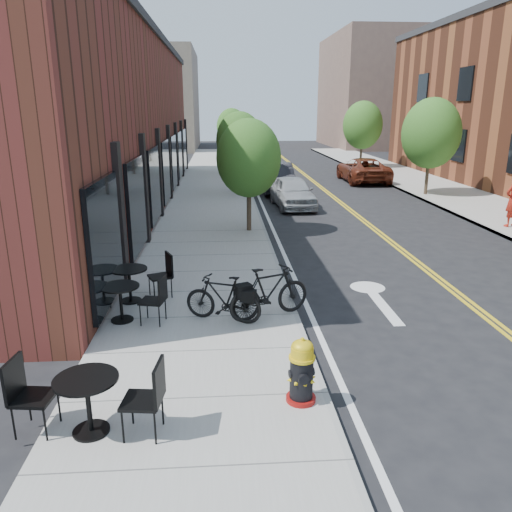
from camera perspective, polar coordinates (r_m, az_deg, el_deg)
name	(u,v)px	position (r m, az deg, el deg)	size (l,w,h in m)	color
ground	(311,353)	(9.21, 6.27, -10.93)	(120.00, 120.00, 0.00)	black
sidewalk_near	(210,226)	(18.51, -5.31, 3.46)	(4.00, 70.00, 0.12)	#9E9B93
building_near	(102,126)	(22.59, -17.20, 13.99)	(5.00, 28.00, 7.00)	#4D2618
bg_building_left	(158,100)	(56.40, -11.09, 17.06)	(8.00, 14.00, 10.00)	#726656
bg_building_right	(375,92)	(60.65, 13.45, 17.81)	(10.00, 16.00, 12.00)	brown
tree_near_a	(249,158)	(17.13, -0.83, 11.10)	(2.20, 2.20, 3.81)	#382B1E
tree_near_b	(240,140)	(25.09, -1.89, 13.08)	(2.30, 2.30, 3.98)	#382B1E
tree_near_c	(235,135)	(33.09, -2.44, 13.60)	(2.10, 2.10, 3.67)	#382B1E
tree_near_d	(232,127)	(41.07, -2.78, 14.53)	(2.40, 2.40, 4.11)	#382B1E
tree_far_b	(431,133)	(26.11, 19.38, 13.08)	(2.80, 2.80, 4.62)	#382B1E
tree_far_c	(363,125)	(37.45, 12.09, 14.41)	(2.80, 2.80, 4.62)	#382B1E
fire_hydrant	(302,371)	(7.40, 5.23, -13.01)	(0.50, 0.50, 1.00)	maroon
bicycle_left	(223,298)	(9.98, -3.79, -4.84)	(0.45, 1.60, 0.96)	black
bicycle_right	(269,292)	(10.13, 1.55, -4.13)	(0.51, 1.80, 1.08)	black
bistro_set_a	(88,397)	(7.06, -18.68, -15.03)	(1.96, 0.92, 1.04)	black
bistro_set_b	(129,280)	(11.28, -14.26, -2.67)	(1.87, 1.14, 1.00)	black
bistro_set_c	(121,298)	(10.32, -15.23, -4.64)	(1.84, 0.92, 0.97)	black
parked_car_a	(293,192)	(22.24, 4.21, 7.31)	(1.60, 3.97, 1.35)	#9FA3A7
parked_car_b	(277,178)	(26.36, 2.44, 8.93)	(1.56, 4.48, 1.48)	black
parked_car_c	(252,157)	(37.45, -0.42, 11.28)	(2.20, 5.42, 1.57)	#B3B3B8
parked_car_far	(363,170)	(30.70, 12.10, 9.61)	(2.35, 5.11, 1.42)	maroon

